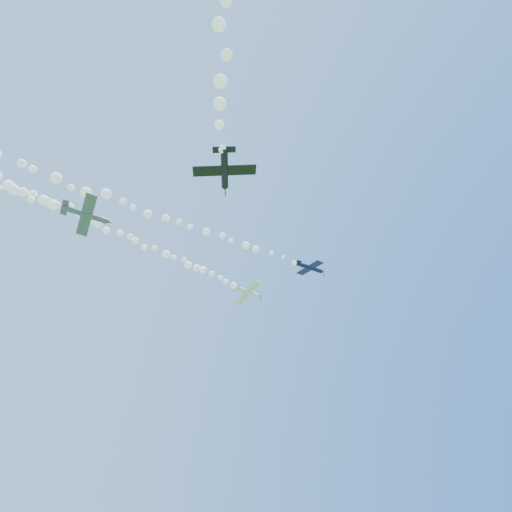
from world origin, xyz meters
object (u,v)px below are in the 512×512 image
plane_grey (86,215)px  plane_black (225,170)px  plane_navy (309,267)px  plane_white (248,292)px

plane_grey → plane_black: bearing=-53.1°
plane_navy → plane_black: (-27.49, -22.25, -13.95)m
plane_grey → plane_black: plane_grey is taller
plane_white → plane_grey: 40.00m
plane_navy → plane_black: 38.02m
plane_grey → plane_white: bearing=32.1°
plane_white → plane_navy: 15.15m
plane_navy → plane_grey: (-39.30, -4.37, -10.21)m
plane_white → plane_black: plane_white is taller
plane_black → plane_white: bearing=-4.9°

